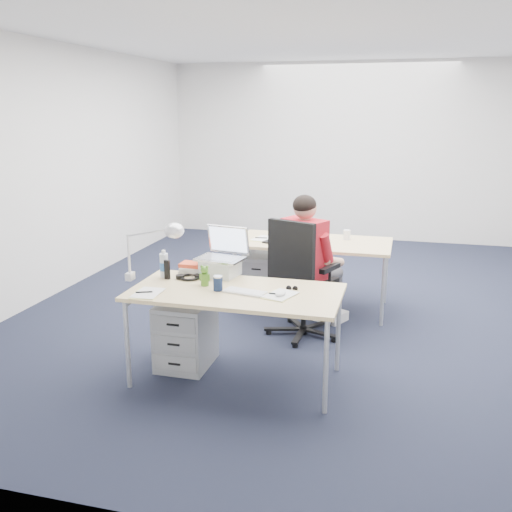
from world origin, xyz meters
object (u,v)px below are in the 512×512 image
(desk_far, at_px, (313,245))
(cordless_phone, at_px, (167,270))
(office_chair, at_px, (302,303))
(wireless_keyboard, at_px, (245,292))
(far_cup, at_px, (347,235))
(silver_laptop, at_px, (220,253))
(headphones, at_px, (190,277))
(dark_laptop, at_px, (281,232))
(bear_figurine, at_px, (205,275))
(book_stack, at_px, (193,268))
(sunglasses, at_px, (292,288))
(water_bottle, at_px, (164,264))
(seated_person, at_px, (313,263))
(can_koozie, at_px, (218,283))
(drawer_pedestal_near, at_px, (186,333))
(computer_mouse, at_px, (281,294))
(drawer_pedestal_far, at_px, (262,278))
(desk_near, at_px, (236,296))
(desk_lamp, at_px, (146,250))

(desk_far, distance_m, cordless_phone, 1.90)
(office_chair, bearing_deg, wireless_keyboard, -83.09)
(office_chair, bearing_deg, far_cup, 93.23)
(desk_far, bearing_deg, silver_laptop, -110.32)
(headphones, distance_m, dark_laptop, 1.51)
(bear_figurine, bearing_deg, silver_laptop, 90.49)
(wireless_keyboard, relative_size, headphones, 1.45)
(book_stack, height_order, sunglasses, book_stack)
(wireless_keyboard, relative_size, dark_laptop, 0.98)
(office_chair, distance_m, far_cup, 1.11)
(water_bottle, bearing_deg, bear_figurine, -19.13)
(cordless_phone, relative_size, far_cup, 1.53)
(seated_person, relative_size, can_koozie, 11.35)
(headphones, height_order, can_koozie, can_koozie)
(drawer_pedestal_near, relative_size, computer_mouse, 5.14)
(water_bottle, distance_m, book_stack, 0.25)
(desk_far, xyz_separation_m, far_cup, (0.33, 0.17, 0.10))
(water_bottle, height_order, sunglasses, water_bottle)
(cordless_phone, bearing_deg, seated_person, 52.48)
(desk_far, relative_size, drawer_pedestal_near, 2.91)
(can_koozie, xyz_separation_m, sunglasses, (0.54, 0.16, -0.05))
(silver_laptop, relative_size, cordless_phone, 2.49)
(office_chair, relative_size, computer_mouse, 10.52)
(drawer_pedestal_far, relative_size, far_cup, 5.36)
(desk_near, height_order, desk_far, same)
(headphones, bearing_deg, desk_near, -43.88)
(seated_person, height_order, water_bottle, seated_person)
(water_bottle, bearing_deg, seated_person, 42.62)
(desk_lamp, bearing_deg, desk_near, 1.60)
(office_chair, xyz_separation_m, seated_person, (0.06, 0.17, 0.35))
(silver_laptop, height_order, headphones, silver_laptop)
(headphones, relative_size, book_stack, 1.08)
(office_chair, distance_m, book_stack, 1.15)
(drawer_pedestal_far, relative_size, sunglasses, 5.93)
(wireless_keyboard, bearing_deg, water_bottle, 173.82)
(bear_figurine, relative_size, cordless_phone, 1.05)
(drawer_pedestal_far, relative_size, can_koozie, 4.75)
(computer_mouse, relative_size, water_bottle, 0.47)
(water_bottle, bearing_deg, can_koozie, -23.20)
(seated_person, distance_m, computer_mouse, 1.23)
(drawer_pedestal_near, relative_size, far_cup, 5.36)
(drawer_pedestal_far, bearing_deg, wireless_keyboard, -79.80)
(desk_lamp, xyz_separation_m, far_cup, (1.38, 1.93, -0.20))
(wireless_keyboard, relative_size, far_cup, 3.12)
(computer_mouse, distance_m, can_koozie, 0.49)
(desk_lamp, bearing_deg, sunglasses, 9.01)
(computer_mouse, bearing_deg, desk_far, 105.07)
(seated_person, xyz_separation_m, dark_laptop, (-0.40, 0.46, 0.18))
(wireless_keyboard, distance_m, headphones, 0.59)
(can_koozie, bearing_deg, sunglasses, 16.65)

